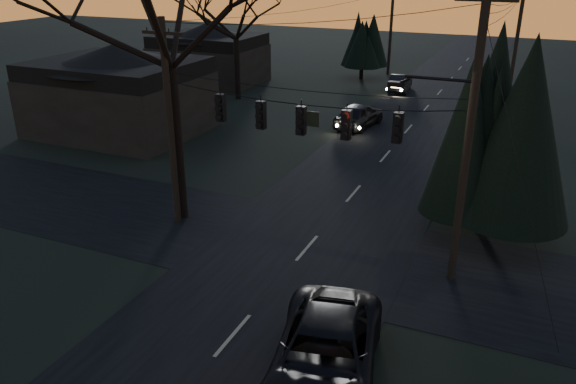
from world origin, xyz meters
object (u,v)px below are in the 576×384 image
at_px(utility_pole_far_r, 507,104).
at_px(utility_pole_far_l, 388,74).
at_px(utility_pole_left, 178,222).
at_px(evergreen_right, 494,129).
at_px(utility_pole_right, 450,278).
at_px(suv_near, 325,356).
at_px(sedan_oncoming_b, 400,83).
at_px(sedan_oncoming_a, 359,115).

xyz_separation_m(utility_pole_far_r, utility_pole_far_l, (-11.50, 8.00, 0.00)).
bearing_deg(utility_pole_left, evergreen_right, 19.54).
distance_m(utility_pole_left, utility_pole_far_r, 30.27).
distance_m(utility_pole_right, suv_near, 7.15).
bearing_deg(utility_pole_far_r, sedan_oncoming_b, 172.67).
xyz_separation_m(utility_pole_left, sedan_oncoming_a, (2.80, 17.21, 0.81)).
distance_m(utility_pole_right, sedan_oncoming_b, 30.40).
xyz_separation_m(evergreen_right, sedan_oncoming_a, (-9.22, 12.94, -3.60)).
bearing_deg(utility_pole_right, utility_pole_left, 180.00).
bearing_deg(evergreen_right, utility_pole_far_r, 91.26).
bearing_deg(suv_near, evergreen_right, 63.77).
xyz_separation_m(utility_pole_far_l, evergreen_right, (12.02, -31.73, 4.41)).
height_order(evergreen_right, sedan_oncoming_b, evergreen_right).
distance_m(suv_near, sedan_oncoming_a, 24.76).
distance_m(evergreen_right, suv_near, 11.89).
bearing_deg(utility_pole_left, suv_near, -36.13).
bearing_deg(utility_pole_right, sedan_oncoming_b, 106.63).
distance_m(evergreen_right, sedan_oncoming_b, 26.76).
relative_size(utility_pole_right, suv_near, 1.69).
relative_size(utility_pole_far_r, evergreen_right, 1.11).
distance_m(utility_pole_right, utility_pole_far_l, 37.79).
bearing_deg(evergreen_right, utility_pole_right, -96.97).
xyz_separation_m(utility_pole_far_r, evergreen_right, (0.52, -23.73, 4.41)).
bearing_deg(utility_pole_left, utility_pole_right, 0.00).
relative_size(utility_pole_left, sedan_oncoming_b, 1.95).
height_order(utility_pole_far_r, evergreen_right, evergreen_right).
bearing_deg(sedan_oncoming_b, sedan_oncoming_a, 84.78).
relative_size(utility_pole_left, utility_pole_far_l, 1.06).
xyz_separation_m(utility_pole_left, utility_pole_far_r, (11.50, 28.00, 0.00)).
bearing_deg(evergreen_right, utility_pole_left, -160.46).
bearing_deg(utility_pole_right, utility_pole_far_l, 107.72).
height_order(utility_pole_left, utility_pole_far_l, utility_pole_left).
relative_size(utility_pole_right, sedan_oncoming_b, 2.30).
relative_size(sedan_oncoming_a, sedan_oncoming_b, 1.09).
xyz_separation_m(utility_pole_far_l, sedan_oncoming_b, (2.80, -6.88, 0.72)).
relative_size(suv_near, sedan_oncoming_b, 1.36).
distance_m(utility_pole_right, utility_pole_far_r, 28.00).
bearing_deg(utility_pole_far_r, utility_pole_far_l, 145.18).
bearing_deg(utility_pole_far_r, sedan_oncoming_a, -128.87).
bearing_deg(utility_pole_far_l, evergreen_right, -69.25).
bearing_deg(utility_pole_far_l, utility_pole_far_r, -34.82).
relative_size(utility_pole_right, sedan_oncoming_a, 2.11).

